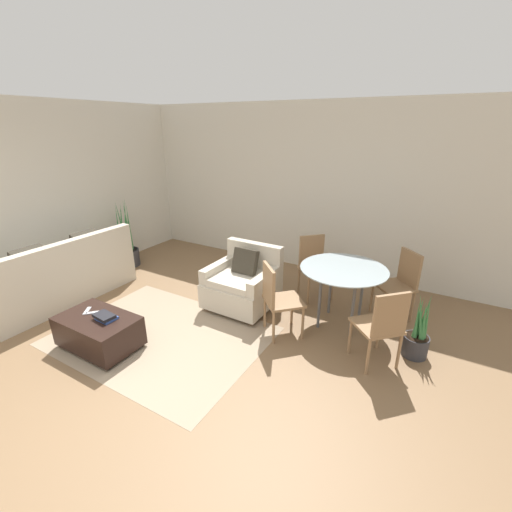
{
  "coord_description": "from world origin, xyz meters",
  "views": [
    {
      "loc": [
        2.3,
        -1.58,
        2.39
      ],
      "look_at": [
        0.17,
        2.11,
        0.75
      ],
      "focal_mm": 24.0,
      "sensor_mm": 36.0,
      "label": 1
    }
  ],
  "objects_px": {
    "potted_plant_small": "(417,339)",
    "tv_remote_primary": "(92,313)",
    "dining_chair_near_left": "(277,296)",
    "potted_plant": "(128,250)",
    "dining_chair_far_left": "(314,262)",
    "armchair": "(243,283)",
    "ottoman": "(99,331)",
    "tv_remote_secondary": "(87,311)",
    "book_stack": "(105,317)",
    "dining_chair_near_right": "(382,323)",
    "couch": "(59,279)",
    "dining_table": "(343,275)",
    "dining_chair_far_right": "(401,280)"
  },
  "relations": [
    {
      "from": "dining_chair_near_right",
      "to": "dining_chair_far_left",
      "type": "xyz_separation_m",
      "value": [
        -1.19,
        1.19,
        0.0
      ]
    },
    {
      "from": "armchair",
      "to": "dining_chair_far_right",
      "type": "xyz_separation_m",
      "value": [
        1.91,
        0.79,
        0.18
      ]
    },
    {
      "from": "couch",
      "to": "ottoman",
      "type": "height_order",
      "value": "couch"
    },
    {
      "from": "armchair",
      "to": "dining_chair_far_left",
      "type": "height_order",
      "value": "dining_chair_far_left"
    },
    {
      "from": "dining_chair_near_left",
      "to": "potted_plant_small",
      "type": "bearing_deg",
      "value": 14.49
    },
    {
      "from": "ottoman",
      "to": "dining_chair_near_left",
      "type": "relative_size",
      "value": 1.0
    },
    {
      "from": "book_stack",
      "to": "tv_remote_primary",
      "type": "xyz_separation_m",
      "value": [
        -0.24,
        0.01,
        -0.03
      ]
    },
    {
      "from": "potted_plant",
      "to": "couch",
      "type": "bearing_deg",
      "value": -83.03
    },
    {
      "from": "potted_plant_small",
      "to": "book_stack",
      "type": "bearing_deg",
      "value": -152.06
    },
    {
      "from": "dining_chair_near_left",
      "to": "armchair",
      "type": "bearing_deg",
      "value": 150.9
    },
    {
      "from": "book_stack",
      "to": "armchair",
      "type": "bearing_deg",
      "value": 63.96
    },
    {
      "from": "potted_plant_small",
      "to": "tv_remote_primary",
      "type": "bearing_deg",
      "value": -154.05
    },
    {
      "from": "potted_plant",
      "to": "dining_chair_near_right",
      "type": "height_order",
      "value": "potted_plant"
    },
    {
      "from": "ottoman",
      "to": "tv_remote_secondary",
      "type": "xyz_separation_m",
      "value": [
        -0.22,
        0.04,
        0.18
      ]
    },
    {
      "from": "armchair",
      "to": "tv_remote_primary",
      "type": "xyz_separation_m",
      "value": [
        -1.03,
        -1.59,
        0.05
      ]
    },
    {
      "from": "book_stack",
      "to": "dining_chair_far_left",
      "type": "bearing_deg",
      "value": 57.95
    },
    {
      "from": "book_stack",
      "to": "tv_remote_secondary",
      "type": "xyz_separation_m",
      "value": [
        -0.34,
        0.01,
        -0.03
      ]
    },
    {
      "from": "dining_table",
      "to": "potted_plant_small",
      "type": "relative_size",
      "value": 1.35
    },
    {
      "from": "ottoman",
      "to": "dining_chair_near_right",
      "type": "distance_m",
      "value": 3.09
    },
    {
      "from": "book_stack",
      "to": "potted_plant_small",
      "type": "distance_m",
      "value": 3.42
    },
    {
      "from": "couch",
      "to": "potted_plant_small",
      "type": "relative_size",
      "value": 2.64
    },
    {
      "from": "dining_table",
      "to": "dining_chair_near_left",
      "type": "xyz_separation_m",
      "value": [
        -0.6,
        -0.6,
        -0.16
      ]
    },
    {
      "from": "tv_remote_primary",
      "to": "potted_plant_small",
      "type": "height_order",
      "value": "potted_plant_small"
    },
    {
      "from": "tv_remote_primary",
      "to": "dining_chair_near_left",
      "type": "xyz_separation_m",
      "value": [
        1.75,
        1.2,
        0.13
      ]
    },
    {
      "from": "dining_chair_far_left",
      "to": "book_stack",
      "type": "bearing_deg",
      "value": -122.05
    },
    {
      "from": "book_stack",
      "to": "dining_chair_far_left",
      "type": "xyz_separation_m",
      "value": [
        1.5,
        2.4,
        0.11
      ]
    },
    {
      "from": "tv_remote_secondary",
      "to": "dining_chair_far_right",
      "type": "distance_m",
      "value": 3.86
    },
    {
      "from": "couch",
      "to": "potted_plant_small",
      "type": "bearing_deg",
      "value": 13.95
    },
    {
      "from": "tv_remote_primary",
      "to": "dining_chair_far_left",
      "type": "xyz_separation_m",
      "value": [
        1.75,
        2.39,
        0.13
      ]
    },
    {
      "from": "couch",
      "to": "potted_plant_small",
      "type": "distance_m",
      "value": 4.78
    },
    {
      "from": "potted_plant",
      "to": "dining_chair_near_left",
      "type": "distance_m",
      "value": 3.36
    },
    {
      "from": "dining_chair_near_left",
      "to": "potted_plant_small",
      "type": "distance_m",
      "value": 1.59
    },
    {
      "from": "dining_chair_near_left",
      "to": "dining_chair_far_right",
      "type": "height_order",
      "value": "same"
    },
    {
      "from": "ottoman",
      "to": "potted_plant",
      "type": "xyz_separation_m",
      "value": [
        -1.67,
        1.85,
        0.07
      ]
    },
    {
      "from": "tv_remote_secondary",
      "to": "potted_plant",
      "type": "height_order",
      "value": "potted_plant"
    },
    {
      "from": "dining_chair_near_left",
      "to": "dining_chair_far_left",
      "type": "xyz_separation_m",
      "value": [
        0.0,
        1.19,
        0.0
      ]
    },
    {
      "from": "book_stack",
      "to": "dining_table",
      "type": "xyz_separation_m",
      "value": [
        2.1,
        1.8,
        0.27
      ]
    },
    {
      "from": "potted_plant",
      "to": "dining_chair_far_left",
      "type": "height_order",
      "value": "potted_plant"
    },
    {
      "from": "potted_plant",
      "to": "dining_chair_far_right",
      "type": "xyz_separation_m",
      "value": [
        4.48,
        0.58,
        0.23
      ]
    },
    {
      "from": "armchair",
      "to": "ottoman",
      "type": "relative_size",
      "value": 0.97
    },
    {
      "from": "dining_table",
      "to": "armchair",
      "type": "bearing_deg",
      "value": -171.48
    },
    {
      "from": "dining_table",
      "to": "tv_remote_secondary",
      "type": "bearing_deg",
      "value": -143.59
    },
    {
      "from": "armchair",
      "to": "book_stack",
      "type": "distance_m",
      "value": 1.79
    },
    {
      "from": "dining_table",
      "to": "dining_chair_near_left",
      "type": "relative_size",
      "value": 1.16
    },
    {
      "from": "couch",
      "to": "dining_chair_far_right",
      "type": "distance_m",
      "value": 4.74
    },
    {
      "from": "ottoman",
      "to": "potted_plant",
      "type": "relative_size",
      "value": 0.74
    },
    {
      "from": "ottoman",
      "to": "book_stack",
      "type": "bearing_deg",
      "value": 13.6
    },
    {
      "from": "ottoman",
      "to": "potted_plant",
      "type": "bearing_deg",
      "value": 132.07
    },
    {
      "from": "tv_remote_primary",
      "to": "dining_table",
      "type": "bearing_deg",
      "value": 37.4
    },
    {
      "from": "book_stack",
      "to": "dining_table",
      "type": "relative_size",
      "value": 0.24
    }
  ]
}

